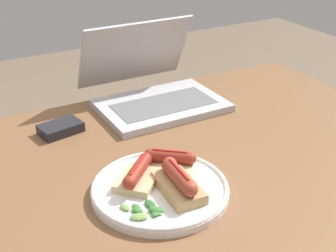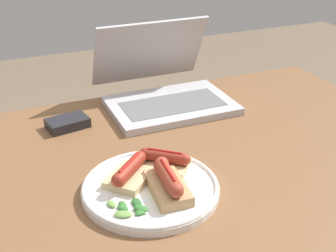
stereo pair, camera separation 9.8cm
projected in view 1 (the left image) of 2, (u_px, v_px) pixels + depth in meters
name	position (u px, v px, depth m)	size (l,w,h in m)	color
desk	(160.00, 204.00, 0.95)	(1.29, 0.83, 0.71)	brown
laptop	(153.00, 89.00, 1.22)	(0.31, 0.30, 0.20)	#B7B7BC
plate	(160.00, 189.00, 0.86)	(0.26, 0.26, 0.02)	white
sausage_toast_left	(138.00, 175.00, 0.87)	(0.11, 0.11, 0.04)	#D6B784
sausage_toast_middle	(179.00, 182.00, 0.84)	(0.07, 0.12, 0.05)	tan
sausage_toast_right	(170.00, 161.00, 0.91)	(0.11, 0.11, 0.04)	#D6B784
salad_pile	(146.00, 211.00, 0.79)	(0.07, 0.06, 0.01)	#709E4C
external_drive	(61.00, 128.00, 1.08)	(0.10, 0.08, 0.02)	#232328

